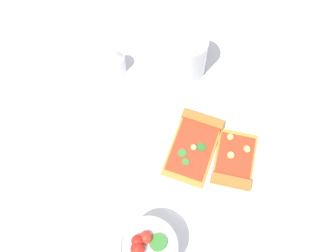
{
  "coord_description": "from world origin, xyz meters",
  "views": [
    {
      "loc": [
        -0.25,
        -0.08,
        0.79
      ],
      "look_at": [
        0.01,
        0.1,
        0.03
      ],
      "focal_mm": 43.31,
      "sensor_mm": 36.0,
      "label": 1
    }
  ],
  "objects": [
    {
      "name": "plate",
      "position": [
        0.01,
        -0.02,
        0.01
      ],
      "size": [
        0.27,
        0.27,
        0.01
      ],
      "primitive_type": "cylinder",
      "color": "white",
      "rests_on": "ground_plane"
    },
    {
      "name": "pizza_slice_far",
      "position": [
        0.02,
        -0.06,
        0.02
      ],
      "size": [
        0.14,
        0.12,
        0.02
      ],
      "color": "gold",
      "rests_on": "plate"
    },
    {
      "name": "pepper_shaker",
      "position": [
        0.07,
        0.27,
        0.03
      ],
      "size": [
        0.03,
        0.03,
        0.06
      ],
      "color": "silver",
      "rests_on": "ground_plane"
    },
    {
      "name": "pizza_slice_near",
      "position": [
        0.01,
        0.03,
        0.02
      ],
      "size": [
        0.16,
        0.12,
        0.02
      ],
      "color": "gold",
      "rests_on": "plate"
    },
    {
      "name": "soda_glass",
      "position": [
        0.16,
        0.14,
        0.05
      ],
      "size": [
        0.07,
        0.07,
        0.11
      ],
      "color": "silver",
      "rests_on": "ground_plane"
    },
    {
      "name": "ground_plane",
      "position": [
        0.0,
        0.0,
        0.0
      ],
      "size": [
        2.4,
        2.4,
        0.0
      ],
      "primitive_type": "plane",
      "color": "silver",
      "rests_on": "ground"
    },
    {
      "name": "salad_bowl",
      "position": [
        -0.21,
        -0.01,
        0.04
      ],
      "size": [
        0.11,
        0.11,
        0.09
      ],
      "color": "white",
      "rests_on": "ground_plane"
    }
  ]
}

